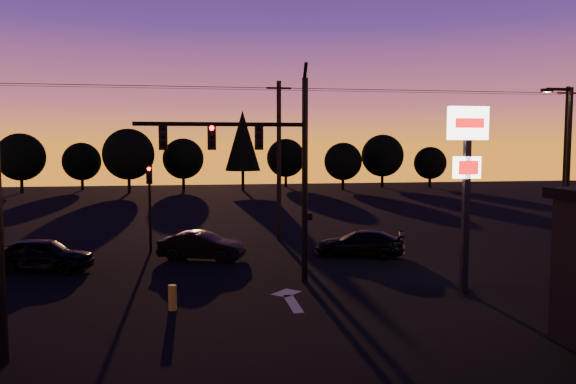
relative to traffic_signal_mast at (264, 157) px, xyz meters
name	(u,v)px	position (x,y,z in m)	size (l,w,h in m)	color
ground	(283,313)	(0.10, -3.99, -4.94)	(120.00, 120.00, 0.00)	black
lane_arrow	(290,298)	(0.60, -2.33, -4.93)	(1.20, 3.10, 0.01)	beige
traffic_signal_mast	(264,157)	(0.00, 0.00, 0.00)	(6.79, 0.52, 8.58)	black
secondary_signal	(150,196)	(-4.90, 7.49, -2.07)	(0.30, 0.31, 4.35)	black
pylon_sign	(467,159)	(7.10, -2.49, -0.02)	(1.50, 0.28, 6.80)	black
streetlight	(566,167)	(14.01, 1.51, -0.52)	(1.55, 0.35, 8.00)	black
utility_pole_1	(279,160)	(2.10, 10.01, -0.34)	(1.40, 0.26, 9.00)	black
utility_pole_2	(565,158)	(20.10, 10.01, -0.34)	(1.40, 0.26, 9.00)	black
power_wires	(279,89)	(2.10, 10.01, 3.63)	(36.00, 1.22, 0.07)	black
bollard	(173,298)	(-3.44, -3.04, -4.52)	(0.28, 0.28, 0.83)	gold
tree_0	(21,157)	(-21.90, 46.01, -0.88)	(5.36, 5.36, 6.74)	black
tree_1	(82,162)	(-15.90, 49.01, -1.50)	(4.54, 4.54, 5.71)	black
tree_2	(128,154)	(-9.90, 44.01, -0.57)	(5.77, 5.78, 7.26)	black
tree_3	(183,159)	(-3.90, 48.01, -1.19)	(4.95, 4.95, 6.22)	black
tree_4	(243,141)	(3.10, 45.01, 0.99)	(4.18, 4.18, 9.50)	black
tree_5	(286,158)	(9.10, 50.01, -1.19)	(4.95, 4.95, 6.22)	black
tree_6	(343,161)	(15.10, 44.01, -1.50)	(4.54, 4.54, 5.71)	black
tree_7	(383,156)	(21.10, 47.01, -0.88)	(5.36, 5.36, 6.74)	black
tree_8	(430,163)	(27.10, 46.01, -1.82)	(4.12, 4.12, 5.19)	black
car_left	(43,255)	(-9.14, 3.72, -4.22)	(1.70, 4.22, 1.44)	black
car_mid	(202,246)	(-2.37, 5.01, -4.28)	(1.40, 4.01, 1.32)	black
car_right	(360,243)	(5.25, 4.57, -4.31)	(1.77, 4.35, 1.26)	black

